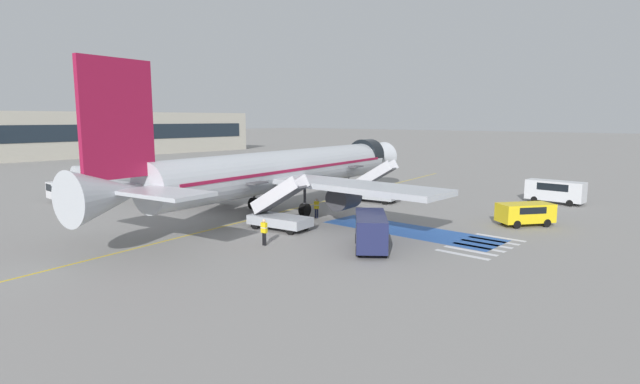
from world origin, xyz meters
name	(u,v)px	position (x,y,z in m)	size (l,w,h in m)	color
ground_plane	(284,212)	(0.00, 0.00, 0.00)	(600.00, 600.00, 0.00)	gray
apron_leadline_yellow	(289,210)	(0.97, 0.33, 0.00)	(0.20, 74.94, 0.01)	gold
apron_stand_patch_blue	(409,231)	(0.97, -12.55, 0.00)	(4.10, 13.84, 0.01)	#2856A8
apron_walkway_bar_0	(462,254)	(-2.63, -18.57, 0.00)	(0.44, 3.60, 0.01)	silver
apron_walkway_bar_1	(470,251)	(-1.43, -18.57, 0.00)	(0.44, 3.60, 0.01)	silver
apron_walkway_bar_2	(478,247)	(-0.23, -18.57, 0.00)	(0.44, 3.60, 0.01)	silver
apron_walkway_bar_3	(486,244)	(0.97, -18.57, 0.00)	(0.44, 3.60, 0.01)	silver
apron_walkway_bar_4	(493,241)	(2.17, -18.57, 0.00)	(0.44, 3.60, 0.01)	silver
apron_walkway_bar_5	(500,238)	(3.37, -18.57, 0.00)	(0.44, 3.60, 0.01)	silver
airliner	(284,170)	(0.24, 0.23, 3.78)	(40.34, 32.63, 12.03)	#B7BCC4
boarding_stairs_forward	(374,192)	(10.01, -2.75, 1.04)	(2.86, 5.45, 4.37)	#ADB2BA
boarding_stairs_aft	(279,216)	(-5.30, -4.96, 1.03)	(2.86, 5.45, 4.31)	#ADB2BA
fuel_tanker	(96,181)	(-7.89, 20.25, 1.85)	(8.90, 2.97, 3.64)	#38383D
service_van_0	(371,229)	(-5.47, -13.64, 1.36)	(5.23, 4.70, 2.29)	#1E234C
service_van_1	(555,190)	(21.18, -16.80, 1.35)	(1.96, 5.43, 2.27)	silver
service_van_2	(525,212)	(8.66, -18.36, 1.08)	(4.56, 4.07, 1.76)	yellow
ground_crew_0	(316,207)	(-0.12, -4.07, 0.95)	(0.44, 0.48, 1.66)	#191E38
ground_crew_1	(348,197)	(5.54, -3.00, 1.03)	(0.27, 0.45, 1.78)	#191E38
ground_crew_2	(264,230)	(-9.30, -7.71, 1.03)	(0.27, 0.45, 1.79)	black
traffic_cone_0	(414,191)	(17.15, -3.16, 0.35)	(0.62, 0.62, 0.69)	orange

